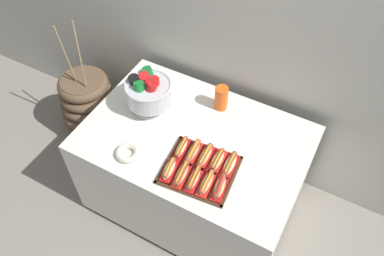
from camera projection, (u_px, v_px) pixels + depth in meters
ground_plane at (194, 198)px, 2.96m from camera, size 10.00×10.00×0.00m
back_wall at (242, 9)px, 2.30m from camera, size 6.00×0.10×2.60m
buffet_table at (195, 169)px, 2.66m from camera, size 1.36×0.92×0.74m
floor_vase at (89, 106)px, 3.21m from camera, size 0.47×0.47×1.09m
serving_tray at (200, 170)px, 2.23m from camera, size 0.44×0.40×0.01m
hot_dog_0 at (169, 170)px, 2.19m from camera, size 0.09×0.16×0.06m
hot_dog_1 at (182, 174)px, 2.17m from camera, size 0.08×0.19×0.06m
hot_dog_2 at (194, 179)px, 2.16m from camera, size 0.08×0.18×0.06m
hot_dog_3 at (207, 183)px, 2.14m from camera, size 0.07×0.18×0.06m
hot_dog_4 at (220, 188)px, 2.12m from camera, size 0.09×0.17×0.06m
hot_dog_5 at (181, 148)px, 2.29m from camera, size 0.08×0.17×0.06m
hot_dog_6 at (193, 152)px, 2.27m from camera, size 0.07×0.18×0.06m
hot_dog_7 at (205, 156)px, 2.25m from camera, size 0.07×0.19×0.06m
hot_dog_8 at (217, 161)px, 2.24m from camera, size 0.08×0.18×0.06m
hot_dog_9 at (230, 165)px, 2.22m from camera, size 0.08×0.18×0.06m
punch_bowl at (148, 91)px, 2.44m from camera, size 0.30×0.30×0.26m
cup_stack at (221, 98)px, 2.49m from camera, size 0.09×0.09×0.17m
donut at (128, 153)px, 2.29m from camera, size 0.15×0.15×0.04m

